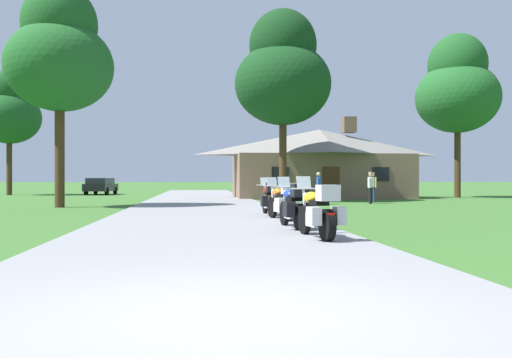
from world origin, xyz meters
The scene contains 15 objects.
ground_plane centered at (0.00, 20.00, 0.00)m, with size 500.00×500.00×0.00m, color #386628.
asphalt_driveway centered at (0.00, 18.00, 0.03)m, with size 6.40×80.00×0.06m, color gray.
motorcycle_yellow_nearest_to_camera centered at (2.22, 6.07, 0.61)m, with size 0.86×2.08×1.30m.
motorcycle_blue_second_in_row centered at (2.13, 8.45, 0.61)m, with size 0.84×2.08×1.30m.
motorcycle_orange_third_in_row centered at (2.31, 11.30, 0.61)m, with size 0.98×2.07×1.30m.
motorcycle_red_farthest_in_row centered at (2.22, 13.56, 0.61)m, with size 0.75×2.08×1.30m.
stone_lodge centered at (8.34, 32.46, 2.47)m, with size 12.50×6.94×5.69m.
bystander_tan_shirt_near_lodge centered at (9.58, 24.64, 0.95)m, with size 0.36×0.50×1.69m.
bystander_white_shirt_beside_signpost centered at (8.88, 22.93, 0.95)m, with size 0.38×0.48×1.69m.
bystander_blue_shirt_by_tree centered at (6.00, 22.62, 0.93)m, with size 0.32×0.53×1.67m.
tree_left_far centered at (-15.53, 41.62, 6.96)m, with size 5.06×5.06×10.30m.
tree_left_near centered at (-6.52, 20.81, 7.03)m, with size 4.86×4.86×10.24m.
tree_by_lodge_front centered at (4.80, 26.67, 7.57)m, with size 5.68×5.68×11.31m.
tree_right_of_lodge centered at (18.12, 31.67, 7.75)m, with size 5.84×5.84×11.59m.
parked_black_suv_far_left centered at (-8.26, 42.02, 0.78)m, with size 2.25×4.75×1.40m.
Camera 1 is at (-0.32, -4.94, 1.28)m, focal length 38.15 mm.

